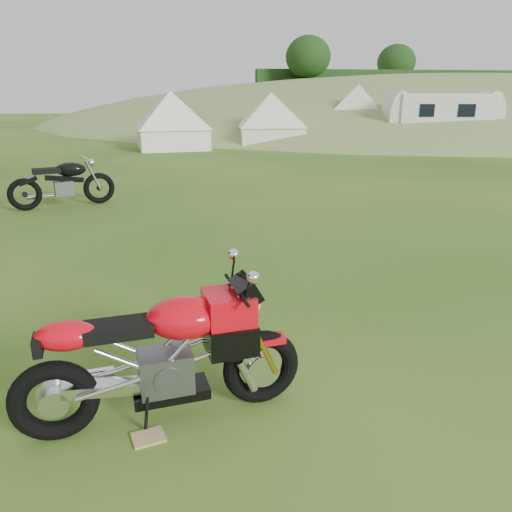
{
  "coord_description": "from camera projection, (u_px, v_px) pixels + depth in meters",
  "views": [
    {
      "loc": [
        -0.88,
        -4.69,
        2.43
      ],
      "look_at": [
        -0.1,
        0.4,
        0.73
      ],
      "focal_mm": 35.0,
      "sensor_mm": 36.0,
      "label": 1
    }
  ],
  "objects": [
    {
      "name": "ground",
      "position": [
        271.0,
        333.0,
        5.29
      ],
      "size": [
        120.0,
        120.0,
        0.0
      ],
      "primitive_type": "plane",
      "color": "#214E10",
      "rests_on": "ground"
    },
    {
      "name": "hillside",
      "position": [
        447.0,
        119.0,
        46.3
      ],
      "size": [
        80.0,
        64.0,
        8.0
      ],
      "primitive_type": "ellipsoid",
      "color": "olive",
      "rests_on": "ground"
    },
    {
      "name": "hedgerow",
      "position": [
        447.0,
        119.0,
        46.3
      ],
      "size": [
        36.0,
        1.2,
        8.6
      ],
      "primitive_type": null,
      "color": "black",
      "rests_on": "ground"
    },
    {
      "name": "sport_motorcycle",
      "position": [
        161.0,
        346.0,
        3.71
      ],
      "size": [
        2.14,
        0.83,
        1.25
      ],
      "primitive_type": null,
      "rotation": [
        0.0,
        0.0,
        0.15
      ],
      "color": "red",
      "rests_on": "ground"
    },
    {
      "name": "plywood_board",
      "position": [
        148.0,
        437.0,
        3.67
      ],
      "size": [
        0.27,
        0.24,
        0.02
      ],
      "primitive_type": "cube",
      "rotation": [
        0.0,
        0.0,
        0.27
      ],
      "color": "tan",
      "rests_on": "ground"
    },
    {
      "name": "vintage_moto_d",
      "position": [
        62.0,
        181.0,
        10.9
      ],
      "size": [
        2.21,
        1.2,
        1.14
      ],
      "primitive_type": null,
      "rotation": [
        0.0,
        0.0,
        0.34
      ],
      "color": "black",
      "rests_on": "ground"
    },
    {
      "name": "tent_left",
      "position": [
        172.0,
        119.0,
        22.06
      ],
      "size": [
        3.29,
        3.29,
        2.55
      ],
      "primitive_type": null,
      "rotation": [
        0.0,
        0.0,
        0.13
      ],
      "color": "white",
      "rests_on": "ground"
    },
    {
      "name": "tent_mid",
      "position": [
        271.0,
        118.0,
        23.5
      ],
      "size": [
        3.11,
        3.11,
        2.5
      ],
      "primitive_type": null,
      "rotation": [
        0.0,
        0.0,
        -0.08
      ],
      "color": "silver",
      "rests_on": "ground"
    },
    {
      "name": "tent_right",
      "position": [
        357.0,
        114.0,
        25.75
      ],
      "size": [
        4.17,
        4.17,
        2.74
      ],
      "primitive_type": null,
      "rotation": [
        0.0,
        0.0,
        -0.41
      ],
      "color": "silver",
      "rests_on": "ground"
    },
    {
      "name": "caravan",
      "position": [
        440.0,
        119.0,
        23.37
      ],
      "size": [
        5.48,
        3.15,
        2.42
      ],
      "primitive_type": null,
      "rotation": [
        0.0,
        0.0,
        -0.17
      ],
      "color": "silver",
      "rests_on": "ground"
    }
  ]
}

